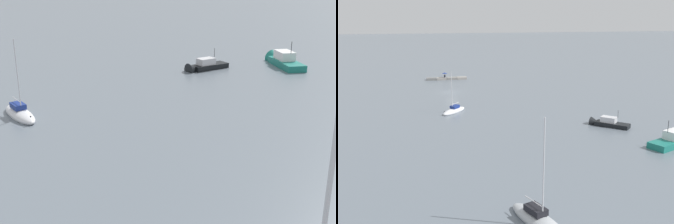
# 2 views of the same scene
# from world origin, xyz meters

# --- Properties ---
(ground_plane) EXTENTS (500.00, 500.00, 0.00)m
(ground_plane) POSITION_xyz_m (0.00, 0.00, 0.00)
(ground_plane) COLOR slate
(seawall_pier) EXTENTS (10.17, 1.75, 0.58)m
(seawall_pier) POSITION_xyz_m (0.00, -16.97, 0.29)
(seawall_pier) COLOR gray
(seawall_pier) RESTS_ON ground_plane
(person_seated_dark_left) EXTENTS (0.48, 0.66, 0.73)m
(person_seated_dark_left) POSITION_xyz_m (0.49, -16.97, 0.84)
(person_seated_dark_left) COLOR #1E2333
(person_seated_dark_left) RESTS_ON seawall_pier
(umbrella_open_navy) EXTENTS (1.36, 1.36, 1.29)m
(umbrella_open_navy) POSITION_xyz_m (0.48, -16.97, 1.70)
(umbrella_open_navy) COLOR black
(umbrella_open_navy) RESTS_ON seawall_pier
(sailboat_white_far) EXTENTS (5.01, 5.63, 7.36)m
(sailboat_white_far) POSITION_xyz_m (0.72, 17.92, 0.29)
(sailboat_white_far) COLOR silver
(sailboat_white_far) RESTS_ON ground_plane
(sailboat_grey_outer) EXTENTS (4.30, 7.06, 9.43)m
(sailboat_grey_outer) POSITION_xyz_m (-3.21, 56.73, 0.34)
(sailboat_grey_outer) COLOR #ADB2B7
(sailboat_grey_outer) RESTS_ON ground_plane
(motorboat_black_near) EXTENTS (5.54, 5.34, 3.31)m
(motorboat_black_near) POSITION_xyz_m (-21.22, 30.97, 0.35)
(motorboat_black_near) COLOR black
(motorboat_black_near) RESTS_ON ground_plane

